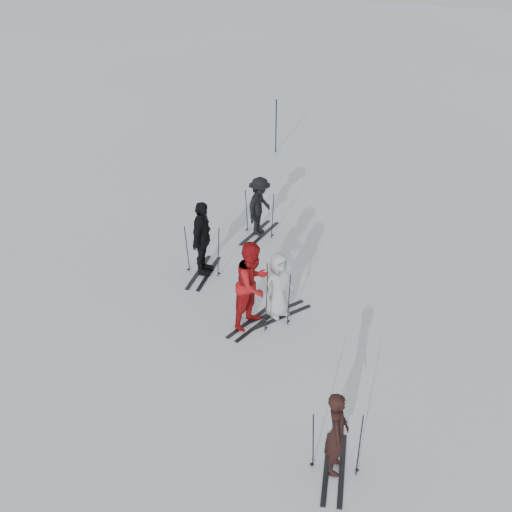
{
  "coord_description": "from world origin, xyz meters",
  "views": [
    {
      "loc": [
        5.5,
        -11.05,
        8.02
      ],
      "look_at": [
        0.0,
        1.0,
        1.0
      ],
      "focal_mm": 45.0,
      "sensor_mm": 36.0,
      "label": 1
    }
  ],
  "objects_px": {
    "skier_uphill_left": "(202,239)",
    "piste_marker": "(276,126)",
    "skier_near_dark": "(337,434)",
    "skier_grey": "(278,286)",
    "skier_uphill_far": "(259,207)",
    "skier_red": "(253,286)"
  },
  "relations": [
    {
      "from": "skier_near_dark",
      "to": "skier_uphill_left",
      "type": "relative_size",
      "value": 0.79
    },
    {
      "from": "skier_near_dark",
      "to": "skier_uphill_far",
      "type": "relative_size",
      "value": 0.91
    },
    {
      "from": "skier_grey",
      "to": "skier_near_dark",
      "type": "bearing_deg",
      "value": -116.19
    },
    {
      "from": "piste_marker",
      "to": "skier_near_dark",
      "type": "bearing_deg",
      "value": -63.59
    },
    {
      "from": "skier_near_dark",
      "to": "skier_grey",
      "type": "bearing_deg",
      "value": 19.34
    },
    {
      "from": "skier_uphill_far",
      "to": "skier_uphill_left",
      "type": "bearing_deg",
      "value": 174.91
    },
    {
      "from": "skier_grey",
      "to": "skier_uphill_left",
      "type": "xyz_separation_m",
      "value": [
        -2.47,
        1.01,
        0.19
      ]
    },
    {
      "from": "skier_uphill_left",
      "to": "skier_uphill_far",
      "type": "height_order",
      "value": "skier_uphill_left"
    },
    {
      "from": "skier_red",
      "to": "skier_uphill_left",
      "type": "xyz_separation_m",
      "value": [
        -2.11,
        1.57,
        -0.04
      ]
    },
    {
      "from": "skier_uphill_left",
      "to": "skier_red",
      "type": "bearing_deg",
      "value": -137.27
    },
    {
      "from": "skier_uphill_far",
      "to": "skier_near_dark",
      "type": "bearing_deg",
      "value": -145.41
    },
    {
      "from": "skier_red",
      "to": "skier_grey",
      "type": "xyz_separation_m",
      "value": [
        0.36,
        0.56,
        -0.23
      ]
    },
    {
      "from": "skier_grey",
      "to": "piste_marker",
      "type": "relative_size",
      "value": 0.75
    },
    {
      "from": "piste_marker",
      "to": "skier_uphill_far",
      "type": "bearing_deg",
      "value": -70.69
    },
    {
      "from": "skier_red",
      "to": "skier_uphill_far",
      "type": "xyz_separation_m",
      "value": [
        -1.76,
        4.25,
        -0.16
      ]
    },
    {
      "from": "skier_near_dark",
      "to": "skier_grey",
      "type": "xyz_separation_m",
      "value": [
        -2.63,
        3.85,
        0.01
      ]
    },
    {
      "from": "skier_near_dark",
      "to": "skier_uphill_left",
      "type": "bearing_deg",
      "value": 31.42
    },
    {
      "from": "skier_red",
      "to": "skier_near_dark",
      "type": "bearing_deg",
      "value": -125.73
    },
    {
      "from": "skier_uphill_left",
      "to": "piste_marker",
      "type": "distance_m",
      "value": 9.73
    },
    {
      "from": "skier_red",
      "to": "piste_marker",
      "type": "distance_m",
      "value": 11.84
    },
    {
      "from": "skier_grey",
      "to": "piste_marker",
      "type": "height_order",
      "value": "piste_marker"
    },
    {
      "from": "skier_red",
      "to": "skier_uphill_left",
      "type": "height_order",
      "value": "skier_red"
    }
  ]
}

